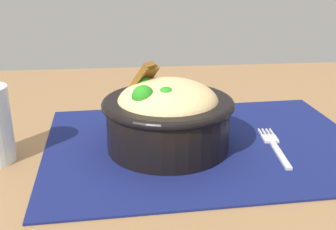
% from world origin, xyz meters
% --- Properties ---
extents(table, '(1.05, 0.99, 0.77)m').
position_xyz_m(table, '(0.00, 0.00, 0.70)').
color(table, olive).
rests_on(table, ground_plane).
extents(placemat, '(0.48, 0.36, 0.00)m').
position_xyz_m(placemat, '(-0.00, 0.01, 0.77)').
color(placemat, '#11194C').
rests_on(placemat, table).
extents(bowl, '(0.20, 0.20, 0.12)m').
position_xyz_m(bowl, '(-0.06, 0.00, 0.82)').
color(bowl, black).
rests_on(bowl, placemat).
extents(fork, '(0.02, 0.14, 0.00)m').
position_xyz_m(fork, '(0.10, -0.01, 0.78)').
color(fork, '#B2B2B2').
rests_on(fork, placemat).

